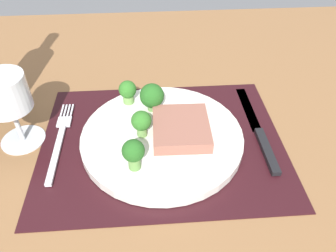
{
  "coord_description": "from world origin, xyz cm",
  "views": [
    {
      "loc": [
        -1.82,
        -39.27,
        38.66
      ],
      "look_at": [
        1.13,
        1.85,
        1.9
      ],
      "focal_mm": 34.77,
      "sensor_mm": 36.0,
      "label": 1
    }
  ],
  "objects_px": {
    "fork": "(60,139)",
    "wine_glass": "(6,98)",
    "knife": "(259,132)",
    "steak": "(181,127)",
    "plate": "(162,137)"
  },
  "relations": [
    {
      "from": "knife",
      "to": "wine_glass",
      "type": "xyz_separation_m",
      "value": [
        -0.4,
        0.02,
        0.08
      ]
    },
    {
      "from": "knife",
      "to": "wine_glass",
      "type": "relative_size",
      "value": 1.81
    },
    {
      "from": "plate",
      "to": "knife",
      "type": "xyz_separation_m",
      "value": [
        0.17,
        0.01,
        -0.0
      ]
    },
    {
      "from": "wine_glass",
      "to": "steak",
      "type": "bearing_deg",
      "value": -3.92
    },
    {
      "from": "fork",
      "to": "plate",
      "type": "bearing_deg",
      "value": -3.72
    },
    {
      "from": "plate",
      "to": "fork",
      "type": "xyz_separation_m",
      "value": [
        -0.17,
        0.01,
        -0.01
      ]
    },
    {
      "from": "fork",
      "to": "steak",
      "type": "bearing_deg",
      "value": -2.04
    },
    {
      "from": "plate",
      "to": "steak",
      "type": "relative_size",
      "value": 2.65
    },
    {
      "from": "steak",
      "to": "knife",
      "type": "xyz_separation_m",
      "value": [
        0.14,
        0.0,
        -0.02
      ]
    },
    {
      "from": "plate",
      "to": "fork",
      "type": "bearing_deg",
      "value": 175.28
    },
    {
      "from": "fork",
      "to": "wine_glass",
      "type": "distance_m",
      "value": 0.11
    },
    {
      "from": "plate",
      "to": "wine_glass",
      "type": "distance_m",
      "value": 0.25
    },
    {
      "from": "steak",
      "to": "wine_glass",
      "type": "bearing_deg",
      "value": 176.08
    },
    {
      "from": "fork",
      "to": "knife",
      "type": "relative_size",
      "value": 0.83
    },
    {
      "from": "steak",
      "to": "wine_glass",
      "type": "height_order",
      "value": "wine_glass"
    }
  ]
}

